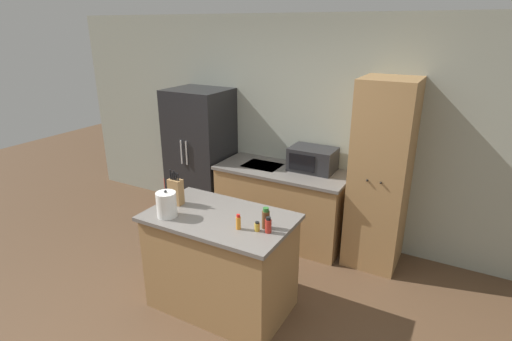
# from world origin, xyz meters

# --- Properties ---
(wall_back) EXTENTS (7.20, 0.06, 2.60)m
(wall_back) POSITION_xyz_m (0.00, 2.33, 1.30)
(wall_back) COLOR #9EA393
(wall_back) RESTS_ON ground_plane
(refrigerator) EXTENTS (0.74, 0.67, 1.73)m
(refrigerator) POSITION_xyz_m (-1.39, 1.98, 0.86)
(refrigerator) COLOR black
(refrigerator) RESTS_ON ground_plane
(back_counter) EXTENTS (1.56, 0.69, 0.89)m
(back_counter) POSITION_xyz_m (-0.20, 1.98, 0.45)
(back_counter) COLOR #9E7547
(back_counter) RESTS_ON ground_plane
(pantry_cabinet) EXTENTS (0.55, 0.61, 2.00)m
(pantry_cabinet) POSITION_xyz_m (0.90, 2.01, 1.00)
(pantry_cabinet) COLOR #9E7547
(pantry_cabinet) RESTS_ON ground_plane
(kitchen_island) EXTENTS (1.28, 0.78, 0.92)m
(kitchen_island) POSITION_xyz_m (-0.14, 0.55, 0.46)
(kitchen_island) COLOR #9E7547
(kitchen_island) RESTS_ON ground_plane
(microwave) EXTENTS (0.51, 0.36, 0.27)m
(microwave) POSITION_xyz_m (0.11, 2.10, 1.03)
(microwave) COLOR #232326
(microwave) RESTS_ON back_counter
(knife_block) EXTENTS (0.13, 0.08, 0.33)m
(knife_block) POSITION_xyz_m (-0.62, 0.57, 1.05)
(knife_block) COLOR #9E7547
(knife_block) RESTS_ON kitchen_island
(spice_bottle_tall_dark) EXTENTS (0.04, 0.04, 0.08)m
(spice_bottle_tall_dark) POSITION_xyz_m (0.28, 0.48, 0.96)
(spice_bottle_tall_dark) COLOR gold
(spice_bottle_tall_dark) RESTS_ON kitchen_island
(spice_bottle_short_red) EXTENTS (0.04, 0.04, 0.13)m
(spice_bottle_short_red) POSITION_xyz_m (0.13, 0.43, 0.99)
(spice_bottle_short_red) COLOR orange
(spice_bottle_short_red) RESTS_ON kitchen_island
(spice_bottle_amber_oil) EXTENTS (0.06, 0.06, 0.18)m
(spice_bottle_amber_oil) POSITION_xyz_m (0.31, 0.56, 1.01)
(spice_bottle_amber_oil) COLOR #563319
(spice_bottle_amber_oil) RESTS_ON kitchen_island
(spice_bottle_green_herb) EXTENTS (0.05, 0.05, 0.13)m
(spice_bottle_green_herb) POSITION_xyz_m (0.37, 0.50, 0.99)
(spice_bottle_green_herb) COLOR #B2281E
(spice_bottle_green_herb) RESTS_ON kitchen_island
(kettle) EXTENTS (0.17, 0.17, 0.24)m
(kettle) POSITION_xyz_m (-0.52, 0.33, 1.04)
(kettle) COLOR white
(kettle) RESTS_ON kitchen_island
(fire_extinguisher) EXTENTS (0.11, 0.11, 0.51)m
(fire_extinguisher) POSITION_xyz_m (-1.99, 1.98, 0.23)
(fire_extinguisher) COLOR red
(fire_extinguisher) RESTS_ON ground_plane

